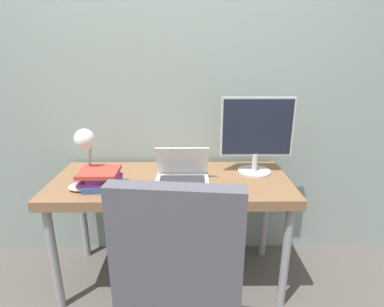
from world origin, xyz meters
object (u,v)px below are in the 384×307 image
Objects in this scene: monitor at (257,133)px; game_controller at (80,187)px; office_chair at (181,285)px; laptop at (182,174)px; book_stack at (101,179)px; desk_lamp at (86,144)px.

monitor is 3.49× the size of game_controller.
office_chair is 7.73× the size of game_controller.
laptop is 0.60m from game_controller.
book_stack is 0.13m from game_controller.
monitor reaches higher than laptop.
game_controller is at bearing 134.73° from office_chair.
office_chair reaches higher than game_controller.
laptop is 0.65× the size of monitor.
monitor is 1.01m from book_stack.
monitor is 1.46× the size of desk_lamp.
office_chair is at bearing -51.00° from desk_lamp.
monitor reaches higher than office_chair.
book_stack is (-0.95, -0.24, -0.21)m from monitor.
book_stack is at bearing -39.30° from desk_lamp.
desk_lamp is 2.39× the size of game_controller.
laptop is 0.76m from office_chair.
book_stack reaches higher than game_controller.
office_chair is 4.57× the size of book_stack.
laptop is 0.48m from book_stack.
game_controller is (-0.59, -0.13, -0.03)m from laptop.
office_chair is 0.82m from book_stack.
game_controller is (-1.07, -0.27, -0.25)m from monitor.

